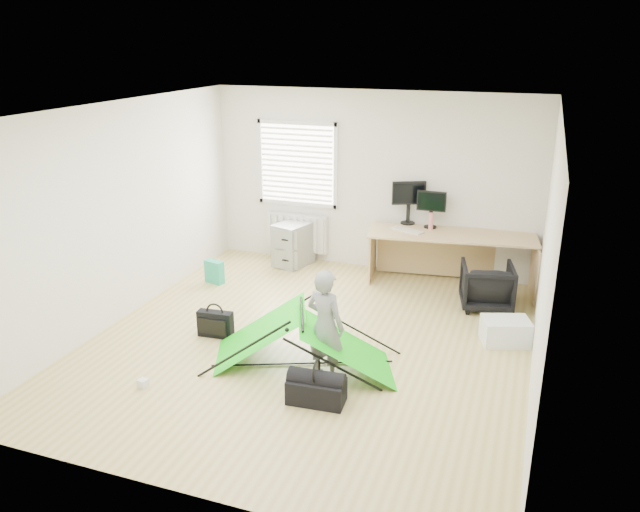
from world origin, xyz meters
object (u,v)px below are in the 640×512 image
(desk, at_px, (450,260))
(duffel_bag, at_px, (316,391))
(kite, at_px, (302,339))
(thermos, at_px, (431,221))
(laptop_bag, at_px, (215,324))
(monitor_right, at_px, (431,214))
(office_chair, at_px, (487,286))
(storage_crate, at_px, (505,331))
(filing_cabinet, at_px, (293,244))
(person, at_px, (325,325))
(monitor_left, at_px, (408,208))

(desk, height_order, duffel_bag, desk)
(kite, xyz_separation_m, duffel_bag, (0.40, -0.65, -0.19))
(desk, height_order, thermos, thermos)
(duffel_bag, bearing_deg, laptop_bag, 146.20)
(monitor_right, xyz_separation_m, thermos, (0.02, -0.08, -0.08))
(monitor_right, relative_size, duffel_bag, 0.74)
(thermos, relative_size, office_chair, 0.36)
(storage_crate, distance_m, duffel_bag, 2.55)
(desk, distance_m, duffel_bag, 3.59)
(thermos, xyz_separation_m, storage_crate, (1.22, -1.68, -0.76))
(filing_cabinet, relative_size, duffel_bag, 1.20)
(person, bearing_deg, thermos, -83.06)
(office_chair, bearing_deg, kite, 40.49)
(kite, relative_size, duffel_bag, 3.54)
(person, bearing_deg, monitor_left, -76.24)
(office_chair, xyz_separation_m, person, (-1.42, -2.42, 0.30))
(desk, height_order, kite, desk)
(thermos, height_order, duffel_bag, thermos)
(storage_crate, relative_size, laptop_bag, 1.24)
(filing_cabinet, height_order, person, person)
(office_chair, bearing_deg, storage_crate, 96.20)
(laptop_bag, bearing_deg, monitor_left, 54.09)
(duffel_bag, bearing_deg, thermos, 79.30)
(monitor_left, relative_size, person, 0.41)
(filing_cabinet, bearing_deg, monitor_left, 23.77)
(thermos, relative_size, kite, 0.12)
(kite, relative_size, laptop_bag, 4.64)
(desk, height_order, monitor_right, monitor_right)
(monitor_right, bearing_deg, storage_crate, -55.02)
(desk, bearing_deg, laptop_bag, -140.90)
(laptop_bag, height_order, duffel_bag, laptop_bag)
(thermos, bearing_deg, laptop_bag, -127.73)
(filing_cabinet, relative_size, monitor_right, 1.62)
(laptop_bag, distance_m, duffel_bag, 1.88)
(office_chair, relative_size, kite, 0.34)
(thermos, xyz_separation_m, person, (-0.52, -3.13, -0.31))
(desk, relative_size, laptop_bag, 5.41)
(monitor_left, height_order, laptop_bag, monitor_left)
(monitor_right, distance_m, thermos, 0.11)
(filing_cabinet, relative_size, monitor_left, 1.37)
(person, relative_size, storage_crate, 2.27)
(monitor_right, height_order, person, person)
(monitor_left, height_order, office_chair, monitor_left)
(monitor_right, distance_m, storage_crate, 2.31)
(monitor_right, xyz_separation_m, storage_crate, (1.24, -1.76, -0.84))
(desk, xyz_separation_m, kite, (-1.16, -2.85, -0.09))
(desk, xyz_separation_m, storage_crate, (0.90, -1.56, -0.25))
(kite, height_order, duffel_bag, kite)
(desk, height_order, office_chair, desk)
(desk, distance_m, monitor_left, 0.98)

